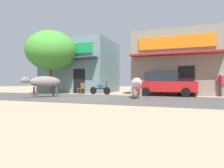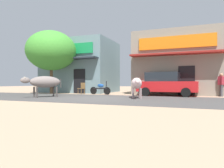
{
  "view_description": "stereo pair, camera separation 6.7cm",
  "coord_description": "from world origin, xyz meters",
  "px_view_note": "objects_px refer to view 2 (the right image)",
  "views": [
    {
      "loc": [
        5.46,
        -10.76,
        0.9
      ],
      "look_at": [
        0.59,
        1.9,
        0.83
      ],
      "focal_mm": 32.31,
      "sensor_mm": 36.0,
      "label": 1
    },
    {
      "loc": [
        5.52,
        -10.74,
        0.9
      ],
      "look_at": [
        0.59,
        1.9,
        0.83
      ],
      "focal_mm": 32.31,
      "sensor_mm": 36.0,
      "label": 2
    }
  ],
  "objects_px": {
    "roadside_tree": "(51,51)",
    "cafe_chair_by_doorway": "(82,88)",
    "parked_hatchback_car": "(166,84)",
    "cow_near_brown": "(45,82)",
    "pedestrian_by_shop": "(221,83)",
    "cow_far_dark": "(137,83)",
    "parked_motorcycle": "(100,89)"
  },
  "relations": [
    {
      "from": "roadside_tree",
      "to": "cafe_chair_by_doorway",
      "type": "bearing_deg",
      "value": 7.72
    },
    {
      "from": "parked_hatchback_car",
      "to": "cow_near_brown",
      "type": "distance_m",
      "value": 8.16
    },
    {
      "from": "pedestrian_by_shop",
      "to": "cafe_chair_by_doorway",
      "type": "bearing_deg",
      "value": -175.27
    },
    {
      "from": "cow_near_brown",
      "to": "roadside_tree",
      "type": "bearing_deg",
      "value": 122.47
    },
    {
      "from": "pedestrian_by_shop",
      "to": "cafe_chair_by_doorway",
      "type": "height_order",
      "value": "pedestrian_by_shop"
    },
    {
      "from": "cow_far_dark",
      "to": "pedestrian_by_shop",
      "type": "relative_size",
      "value": 1.71
    },
    {
      "from": "roadside_tree",
      "to": "cow_near_brown",
      "type": "height_order",
      "value": "roadside_tree"
    },
    {
      "from": "cow_far_dark",
      "to": "cow_near_brown",
      "type": "bearing_deg",
      "value": -166.27
    },
    {
      "from": "parked_hatchback_car",
      "to": "cow_near_brown",
      "type": "height_order",
      "value": "parked_hatchback_car"
    },
    {
      "from": "parked_hatchback_car",
      "to": "cow_far_dark",
      "type": "bearing_deg",
      "value": -116.15
    },
    {
      "from": "pedestrian_by_shop",
      "to": "cafe_chair_by_doorway",
      "type": "distance_m",
      "value": 10.08
    },
    {
      "from": "pedestrian_by_shop",
      "to": "parked_motorcycle",
      "type": "bearing_deg",
      "value": -175.6
    },
    {
      "from": "cafe_chair_by_doorway",
      "to": "roadside_tree",
      "type": "bearing_deg",
      "value": -172.28
    },
    {
      "from": "roadside_tree",
      "to": "cow_near_brown",
      "type": "distance_m",
      "value": 4.92
    },
    {
      "from": "roadside_tree",
      "to": "parked_hatchback_car",
      "type": "distance_m",
      "value": 9.66
    },
    {
      "from": "parked_motorcycle",
      "to": "pedestrian_by_shop",
      "type": "height_order",
      "value": "pedestrian_by_shop"
    },
    {
      "from": "cow_near_brown",
      "to": "parked_motorcycle",
      "type": "bearing_deg",
      "value": 63.45
    },
    {
      "from": "parked_motorcycle",
      "to": "cow_far_dark",
      "type": "bearing_deg",
      "value": -36.76
    },
    {
      "from": "cow_far_dark",
      "to": "parked_motorcycle",
      "type": "bearing_deg",
      "value": 143.24
    },
    {
      "from": "roadside_tree",
      "to": "cow_far_dark",
      "type": "bearing_deg",
      "value": -15.23
    },
    {
      "from": "cafe_chair_by_doorway",
      "to": "cow_near_brown",
      "type": "bearing_deg",
      "value": -96.87
    },
    {
      "from": "parked_hatchback_car",
      "to": "cow_far_dark",
      "type": "distance_m",
      "value": 3.15
    },
    {
      "from": "parked_hatchback_car",
      "to": "roadside_tree",
      "type": "bearing_deg",
      "value": -175.74
    },
    {
      "from": "pedestrian_by_shop",
      "to": "roadside_tree",
      "type": "bearing_deg",
      "value": -174.64
    },
    {
      "from": "roadside_tree",
      "to": "cow_far_dark",
      "type": "xyz_separation_m",
      "value": [
        7.85,
        -2.14,
        -2.72
      ]
    },
    {
      "from": "parked_hatchback_car",
      "to": "parked_motorcycle",
      "type": "distance_m",
      "value": 4.99
    },
    {
      "from": "cow_far_dark",
      "to": "cafe_chair_by_doorway",
      "type": "bearing_deg",
      "value": 154.07
    },
    {
      "from": "parked_motorcycle",
      "to": "cow_near_brown",
      "type": "xyz_separation_m",
      "value": [
        -2.03,
        -4.05,
        0.49
      ]
    },
    {
      "from": "parked_motorcycle",
      "to": "cafe_chair_by_doorway",
      "type": "xyz_separation_m",
      "value": [
        -1.56,
        -0.18,
        0.05
      ]
    },
    {
      "from": "cow_far_dark",
      "to": "pedestrian_by_shop",
      "type": "bearing_deg",
      "value": 34.3
    },
    {
      "from": "roadside_tree",
      "to": "cow_far_dark",
      "type": "relative_size",
      "value": 1.98
    },
    {
      "from": "roadside_tree",
      "to": "cow_near_brown",
      "type": "relative_size",
      "value": 2.17
    }
  ]
}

